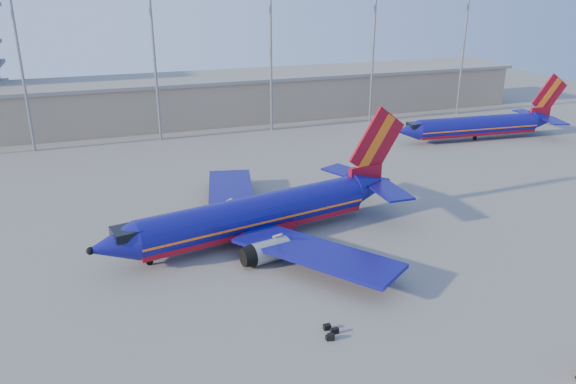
% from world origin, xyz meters
% --- Properties ---
extents(ground, '(220.00, 220.00, 0.00)m').
position_xyz_m(ground, '(0.00, 0.00, 0.00)').
color(ground, slate).
rests_on(ground, ground).
extents(terminal_building, '(122.00, 16.00, 8.50)m').
position_xyz_m(terminal_building, '(10.00, 58.00, 4.32)').
color(terminal_building, gray).
rests_on(terminal_building, ground).
extents(light_mast_row, '(101.60, 1.60, 28.65)m').
position_xyz_m(light_mast_row, '(5.00, 46.00, 17.55)').
color(light_mast_row, gray).
rests_on(light_mast_row, ground).
extents(aircraft_main, '(36.25, 34.54, 12.39)m').
position_xyz_m(aircraft_main, '(-0.19, 2.73, 2.65)').
color(aircraft_main, navy).
rests_on(aircraft_main, ground).
extents(aircraft_second, '(31.76, 12.34, 10.75)m').
position_xyz_m(aircraft_second, '(46.56, 27.76, 2.47)').
color(aircraft_second, navy).
rests_on(aircraft_second, ground).
extents(luggage_pile, '(1.31, 1.82, 0.53)m').
position_xyz_m(luggage_pile, '(-0.60, -16.01, 0.23)').
color(luggage_pile, black).
rests_on(luggage_pile, ground).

